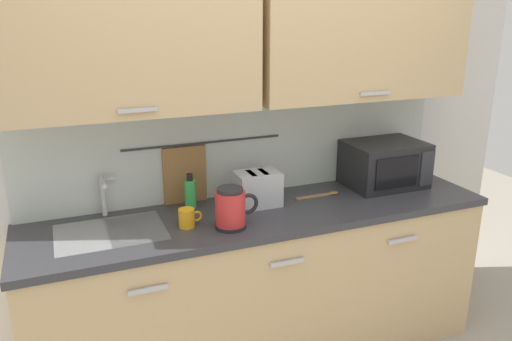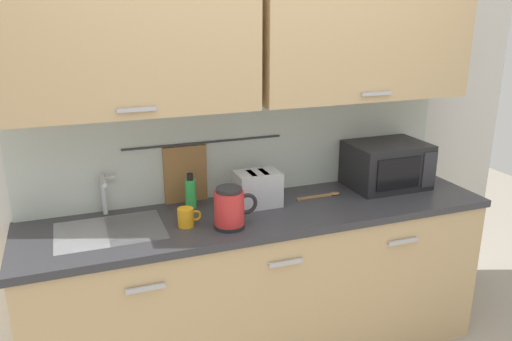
{
  "view_description": "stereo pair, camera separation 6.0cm",
  "coord_description": "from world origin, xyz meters",
  "px_view_note": "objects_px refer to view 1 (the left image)",
  "views": [
    {
      "loc": [
        -0.99,
        -2.06,
        1.95
      ],
      "look_at": [
        -0.03,
        0.33,
        1.12
      ],
      "focal_mm": 36.01,
      "sensor_mm": 36.0,
      "label": 1
    },
    {
      "loc": [
        -0.93,
        -2.09,
        1.95
      ],
      "look_at": [
        -0.03,
        0.33,
        1.12
      ],
      "focal_mm": 36.01,
      "sensor_mm": 36.0,
      "label": 2
    }
  ],
  "objects_px": {
    "electric_kettle": "(231,208)",
    "dish_soap_bottle": "(190,193)",
    "wooden_spoon": "(323,195)",
    "microwave": "(384,164)",
    "mug_near_sink": "(187,218)",
    "toaster": "(257,189)"
  },
  "relations": [
    {
      "from": "electric_kettle",
      "to": "wooden_spoon",
      "type": "distance_m",
      "value": 0.68
    },
    {
      "from": "microwave",
      "to": "mug_near_sink",
      "type": "bearing_deg",
      "value": -172.58
    },
    {
      "from": "dish_soap_bottle",
      "to": "toaster",
      "type": "height_order",
      "value": "dish_soap_bottle"
    },
    {
      "from": "microwave",
      "to": "dish_soap_bottle",
      "type": "height_order",
      "value": "microwave"
    },
    {
      "from": "mug_near_sink",
      "to": "microwave",
      "type": "bearing_deg",
      "value": 7.42
    },
    {
      "from": "toaster",
      "to": "wooden_spoon",
      "type": "bearing_deg",
      "value": -1.12
    },
    {
      "from": "microwave",
      "to": "electric_kettle",
      "type": "height_order",
      "value": "microwave"
    },
    {
      "from": "electric_kettle",
      "to": "wooden_spoon",
      "type": "xyz_separation_m",
      "value": [
        0.64,
        0.22,
        -0.1
      ]
    },
    {
      "from": "electric_kettle",
      "to": "mug_near_sink",
      "type": "bearing_deg",
      "value": 156.87
    },
    {
      "from": "microwave",
      "to": "wooden_spoon",
      "type": "distance_m",
      "value": 0.46
    },
    {
      "from": "mug_near_sink",
      "to": "dish_soap_bottle",
      "type": "bearing_deg",
      "value": 71.25
    },
    {
      "from": "dish_soap_bottle",
      "to": "wooden_spoon",
      "type": "bearing_deg",
      "value": -7.36
    },
    {
      "from": "microwave",
      "to": "dish_soap_bottle",
      "type": "xyz_separation_m",
      "value": [
        -1.2,
        0.07,
        -0.05
      ]
    },
    {
      "from": "dish_soap_bottle",
      "to": "mug_near_sink",
      "type": "relative_size",
      "value": 1.63
    },
    {
      "from": "dish_soap_bottle",
      "to": "mug_near_sink",
      "type": "distance_m",
      "value": 0.25
    },
    {
      "from": "dish_soap_bottle",
      "to": "mug_near_sink",
      "type": "xyz_separation_m",
      "value": [
        -0.08,
        -0.23,
        -0.04
      ]
    },
    {
      "from": "dish_soap_bottle",
      "to": "mug_near_sink",
      "type": "height_order",
      "value": "dish_soap_bottle"
    },
    {
      "from": "electric_kettle",
      "to": "dish_soap_bottle",
      "type": "distance_m",
      "value": 0.34
    },
    {
      "from": "microwave",
      "to": "dish_soap_bottle",
      "type": "relative_size",
      "value": 2.35
    },
    {
      "from": "dish_soap_bottle",
      "to": "microwave",
      "type": "bearing_deg",
      "value": -3.26
    },
    {
      "from": "electric_kettle",
      "to": "dish_soap_bottle",
      "type": "xyz_separation_m",
      "value": [
        -0.12,
        0.32,
        -0.01
      ]
    },
    {
      "from": "electric_kettle",
      "to": "mug_near_sink",
      "type": "xyz_separation_m",
      "value": [
        -0.2,
        0.09,
        -0.05
      ]
    }
  ]
}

